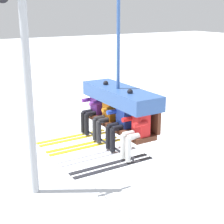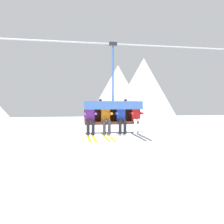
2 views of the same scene
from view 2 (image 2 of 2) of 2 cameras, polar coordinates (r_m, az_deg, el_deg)
mountain_peak_central at (r=49.72m, az=1.55°, el=3.35°), size 17.44×17.44×15.31m
mountain_peak_east at (r=53.79m, az=8.23°, el=4.48°), size 19.74×19.74×17.61m
lift_cable at (r=8.50m, az=4.97°, el=17.11°), size 20.69×0.05×0.05m
chairlift_chair at (r=8.15m, az=0.15°, el=0.95°), size 2.14×0.74×3.31m
skier_purple at (r=7.84m, az=-5.74°, el=-1.42°), size 0.46×1.70×1.23m
skier_orange at (r=7.91m, az=-1.64°, el=-1.23°), size 0.48×1.70×1.34m
skier_blue at (r=8.01m, az=2.46°, el=-1.18°), size 0.48×1.70×1.34m
skier_red at (r=8.15m, az=6.37°, el=-1.28°), size 0.46×1.70×1.23m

